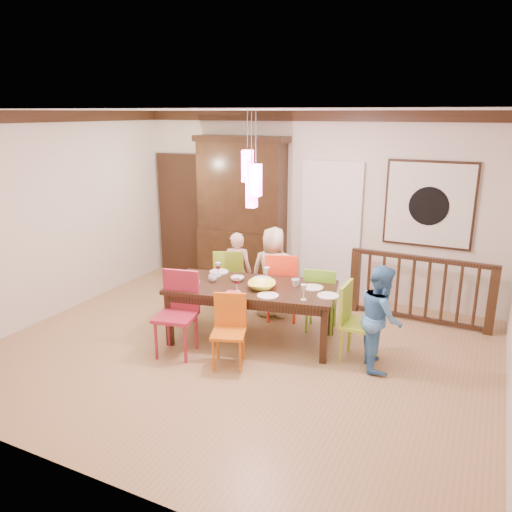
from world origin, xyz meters
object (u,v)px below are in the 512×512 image
at_px(chair_end_right, 361,318).
at_px(person_end_right, 381,317).
at_px(dining_table, 252,292).
at_px(person_far_left, 237,272).
at_px(china_hutch, 242,213).
at_px(chair_far_left, 230,275).
at_px(balustrade, 420,288).
at_px(person_far_mid, 273,272).

height_order(chair_end_right, person_end_right, person_end_right).
bearing_deg(dining_table, chair_end_right, -9.31).
bearing_deg(person_far_left, china_hutch, -85.23).
bearing_deg(person_end_right, chair_end_right, 57.93).
relative_size(dining_table, china_hutch, 0.90).
distance_m(chair_far_left, person_end_right, 2.54).
relative_size(chair_end_right, china_hutch, 0.38).
xyz_separation_m(chair_end_right, balustrade, (0.45, 1.51, -0.04)).
bearing_deg(chair_far_left, person_far_mid, 162.26).
xyz_separation_m(dining_table, person_end_right, (1.64, 0.01, -0.05)).
distance_m(china_hutch, person_far_left, 1.37).
height_order(balustrade, person_far_left, person_far_left).
height_order(balustrade, person_far_mid, person_far_mid).
relative_size(dining_table, chair_end_right, 2.39).
bearing_deg(china_hutch, chair_far_left, -71.82).
xyz_separation_m(chair_far_left, balustrade, (2.63, 0.76, -0.05)).
bearing_deg(chair_end_right, balustrade, -15.86).
relative_size(chair_end_right, balustrade, 0.48).
relative_size(chair_far_left, person_far_mid, 0.72).
bearing_deg(person_far_mid, dining_table, 80.55).
height_order(dining_table, chair_end_right, chair_end_right).
distance_m(china_hutch, balustrade, 3.11).
distance_m(chair_end_right, china_hutch, 3.23).
bearing_deg(person_end_right, balustrade, -29.36).
xyz_separation_m(chair_end_right, china_hutch, (-2.54, 1.86, 0.72)).
height_order(chair_end_right, person_far_mid, person_far_mid).
bearing_deg(balustrade, person_end_right, -96.66).
relative_size(balustrade, person_end_right, 1.61).
relative_size(china_hutch, balustrade, 1.27).
bearing_deg(chair_far_left, person_end_right, 137.90).
relative_size(dining_table, person_far_left, 1.88).
relative_size(balustrade, person_far_left, 1.64).
xyz_separation_m(chair_far_left, person_end_right, (2.41, -0.80, 0.07)).
relative_size(dining_table, chair_far_left, 2.37).
relative_size(dining_table, person_end_right, 1.84).
xyz_separation_m(person_far_left, person_end_right, (2.29, -0.80, 0.01)).
distance_m(dining_table, chair_far_left, 1.12).
xyz_separation_m(china_hutch, person_end_right, (2.78, -1.90, -0.64)).
xyz_separation_m(dining_table, balustrade, (1.86, 1.57, -0.17)).
bearing_deg(person_end_right, person_far_left, 49.28).
distance_m(chair_far_left, balustrade, 2.74).
height_order(chair_far_left, chair_end_right, chair_far_left).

